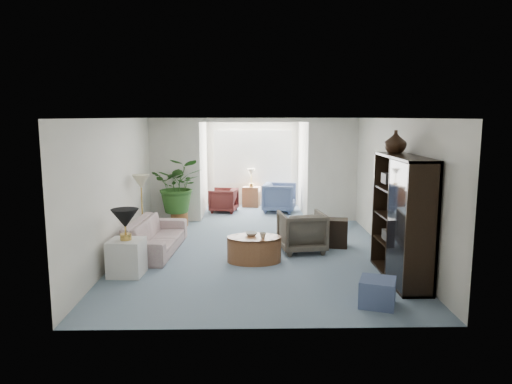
{
  "coord_description": "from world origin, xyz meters",
  "views": [
    {
      "loc": [
        -0.18,
        -8.41,
        2.52
      ],
      "look_at": [
        0.0,
        0.6,
        1.1
      ],
      "focal_mm": 33.47,
      "sensor_mm": 36.0,
      "label": 1
    }
  ],
  "objects_px": {
    "coffee_table": "(254,249)",
    "ottoman": "(377,292)",
    "coffee_cup": "(263,235)",
    "sunroom_chair_blue": "(279,198)",
    "framed_picture": "(396,164)",
    "side_table_dark": "(336,233)",
    "entertainment_cabinet": "(402,218)",
    "sunroom_chair_maroon": "(224,200)",
    "end_table": "(127,257)",
    "floor_lamp": "(141,182)",
    "table_lamp": "(125,218)",
    "cabinet_urn": "(395,142)",
    "coffee_bowl": "(251,234)",
    "plant_pot": "(179,219)",
    "wingback_chair": "(302,231)",
    "sunroom_table": "(251,197)",
    "sofa": "(155,236)"
  },
  "relations": [
    {
      "from": "side_table_dark",
      "to": "plant_pot",
      "type": "bearing_deg",
      "value": 150.46
    },
    {
      "from": "wingback_chair",
      "to": "plant_pot",
      "type": "bearing_deg",
      "value": -47.95
    },
    {
      "from": "floor_lamp",
      "to": "coffee_cup",
      "type": "relative_size",
      "value": 3.43
    },
    {
      "from": "coffee_cup",
      "to": "sunroom_chair_blue",
      "type": "distance_m",
      "value": 4.6
    },
    {
      "from": "table_lamp",
      "to": "coffee_cup",
      "type": "bearing_deg",
      "value": 14.58
    },
    {
      "from": "plant_pot",
      "to": "table_lamp",
      "type": "bearing_deg",
      "value": -95.77
    },
    {
      "from": "side_table_dark",
      "to": "entertainment_cabinet",
      "type": "height_order",
      "value": "entertainment_cabinet"
    },
    {
      "from": "coffee_bowl",
      "to": "plant_pot",
      "type": "relative_size",
      "value": 0.55
    },
    {
      "from": "table_lamp",
      "to": "sunroom_table",
      "type": "relative_size",
      "value": 0.77
    },
    {
      "from": "plant_pot",
      "to": "sunroom_chair_blue",
      "type": "bearing_deg",
      "value": 33.47
    },
    {
      "from": "entertainment_cabinet",
      "to": "plant_pot",
      "type": "relative_size",
      "value": 4.85
    },
    {
      "from": "entertainment_cabinet",
      "to": "sunroom_chair_maroon",
      "type": "xyz_separation_m",
      "value": [
        -3.03,
        5.39,
        -0.65
      ]
    },
    {
      "from": "sunroom_chair_blue",
      "to": "side_table_dark",
      "type": "bearing_deg",
      "value": -155.03
    },
    {
      "from": "end_table",
      "to": "floor_lamp",
      "type": "xyz_separation_m",
      "value": [
        -0.17,
        1.98,
        0.96
      ]
    },
    {
      "from": "sunroom_chair_blue",
      "to": "sunroom_chair_maroon",
      "type": "relative_size",
      "value": 1.21
    },
    {
      "from": "coffee_cup",
      "to": "wingback_chair",
      "type": "bearing_deg",
      "value": 44.65
    },
    {
      "from": "end_table",
      "to": "sunroom_chair_blue",
      "type": "relative_size",
      "value": 0.68
    },
    {
      "from": "framed_picture",
      "to": "table_lamp",
      "type": "bearing_deg",
      "value": -169.15
    },
    {
      "from": "floor_lamp",
      "to": "cabinet_urn",
      "type": "bearing_deg",
      "value": -21.06
    },
    {
      "from": "sunroom_chair_maroon",
      "to": "side_table_dark",
      "type": "bearing_deg",
      "value": 45.13
    },
    {
      "from": "coffee_table",
      "to": "ottoman",
      "type": "distance_m",
      "value": 2.59
    },
    {
      "from": "cabinet_urn",
      "to": "table_lamp",
      "type": "bearing_deg",
      "value": -176.71
    },
    {
      "from": "coffee_table",
      "to": "sunroom_table",
      "type": "xyz_separation_m",
      "value": [
        0.0,
        5.21,
        0.06
      ]
    },
    {
      "from": "coffee_cup",
      "to": "ottoman",
      "type": "distance_m",
      "value": 2.44
    },
    {
      "from": "coffee_cup",
      "to": "cabinet_urn",
      "type": "relative_size",
      "value": 0.28
    },
    {
      "from": "side_table_dark",
      "to": "entertainment_cabinet",
      "type": "xyz_separation_m",
      "value": [
        0.67,
        -1.88,
        0.69
      ]
    },
    {
      "from": "coffee_bowl",
      "to": "sunroom_table",
      "type": "bearing_deg",
      "value": 89.4
    },
    {
      "from": "table_lamp",
      "to": "ottoman",
      "type": "distance_m",
      "value": 4.0
    },
    {
      "from": "table_lamp",
      "to": "coffee_table",
      "type": "bearing_deg",
      "value": 18.14
    },
    {
      "from": "ottoman",
      "to": "sofa",
      "type": "bearing_deg",
      "value": 142.45
    },
    {
      "from": "framed_picture",
      "to": "side_table_dark",
      "type": "relative_size",
      "value": 0.91
    },
    {
      "from": "floor_lamp",
      "to": "coffee_cup",
      "type": "xyz_separation_m",
      "value": [
        2.38,
        -1.41,
        -0.75
      ]
    },
    {
      "from": "coffee_bowl",
      "to": "entertainment_cabinet",
      "type": "xyz_separation_m",
      "value": [
        2.33,
        -1.03,
        0.49
      ]
    },
    {
      "from": "side_table_dark",
      "to": "ottoman",
      "type": "bearing_deg",
      "value": -89.66
    },
    {
      "from": "side_table_dark",
      "to": "plant_pot",
      "type": "relative_size",
      "value": 1.38
    },
    {
      "from": "coffee_cup",
      "to": "wingback_chair",
      "type": "xyz_separation_m",
      "value": [
        0.76,
        0.76,
        -0.12
      ]
    },
    {
      "from": "end_table",
      "to": "ottoman",
      "type": "bearing_deg",
      "value": -19.87
    },
    {
      "from": "end_table",
      "to": "floor_lamp",
      "type": "bearing_deg",
      "value": 94.81
    },
    {
      "from": "coffee_cup",
      "to": "coffee_table",
      "type": "bearing_deg",
      "value": 146.31
    },
    {
      "from": "wingback_chair",
      "to": "sunroom_table",
      "type": "distance_m",
      "value": 4.65
    },
    {
      "from": "ottoman",
      "to": "sunroom_chair_maroon",
      "type": "bearing_deg",
      "value": 110.19
    },
    {
      "from": "end_table",
      "to": "cabinet_urn",
      "type": "height_order",
      "value": "cabinet_urn"
    },
    {
      "from": "table_lamp",
      "to": "floor_lamp",
      "type": "relative_size",
      "value": 1.22
    },
    {
      "from": "table_lamp",
      "to": "sunroom_chair_maroon",
      "type": "xyz_separation_m",
      "value": [
        1.31,
        5.14,
        -0.61
      ]
    },
    {
      "from": "end_table",
      "to": "plant_pot",
      "type": "height_order",
      "value": "end_table"
    },
    {
      "from": "sofa",
      "to": "sunroom_table",
      "type": "bearing_deg",
      "value": -18.3
    },
    {
      "from": "plant_pot",
      "to": "coffee_table",
      "type": "bearing_deg",
      "value": -59.0
    },
    {
      "from": "floor_lamp",
      "to": "plant_pot",
      "type": "xyz_separation_m",
      "value": [
        0.52,
        1.53,
        -1.09
      ]
    },
    {
      "from": "coffee_cup",
      "to": "wingback_chair",
      "type": "height_order",
      "value": "wingback_chair"
    },
    {
      "from": "coffee_table",
      "to": "coffee_bowl",
      "type": "height_order",
      "value": "coffee_bowl"
    }
  ]
}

